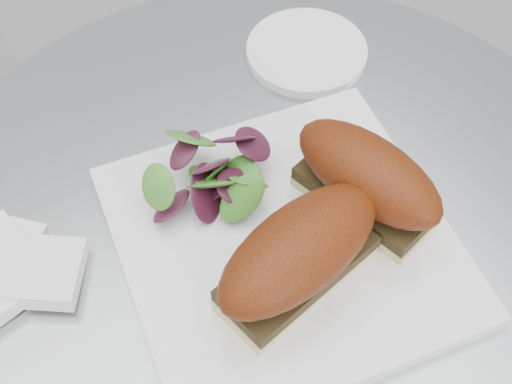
# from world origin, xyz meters

# --- Properties ---
(table) EXTENTS (0.70, 0.70, 0.73)m
(table) POSITION_xyz_m (0.00, 0.00, 0.49)
(table) COLOR #A1A4A8
(table) RESTS_ON ground
(plate) EXTENTS (0.32, 0.32, 0.02)m
(plate) POSITION_xyz_m (-0.00, -0.03, 0.74)
(plate) COLOR white
(plate) RESTS_ON table
(sandwich_left) EXTENTS (0.18, 0.11, 0.08)m
(sandwich_left) POSITION_xyz_m (-0.02, -0.07, 0.79)
(sandwich_left) COLOR #D7C586
(sandwich_left) RESTS_ON plate
(sandwich_right) EXTENTS (0.11, 0.16, 0.08)m
(sandwich_right) POSITION_xyz_m (0.08, -0.03, 0.79)
(sandwich_right) COLOR #D7C586
(sandwich_right) RESTS_ON plate
(salad) EXTENTS (0.11, 0.11, 0.05)m
(salad) POSITION_xyz_m (-0.03, 0.05, 0.77)
(salad) COLOR #4F8D2E
(salad) RESTS_ON plate
(napkin) EXTENTS (0.12, 0.12, 0.02)m
(napkin) POSITION_xyz_m (-0.22, 0.06, 0.74)
(napkin) COLOR white
(napkin) RESTS_ON table
(saucer) EXTENTS (0.13, 0.13, 0.01)m
(saucer) POSITION_xyz_m (0.15, 0.17, 0.74)
(saucer) COLOR white
(saucer) RESTS_ON table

